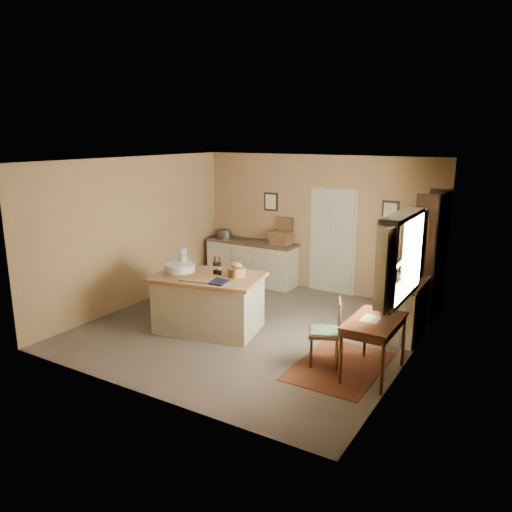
{
  "coord_description": "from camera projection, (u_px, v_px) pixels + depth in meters",
  "views": [
    {
      "loc": [
        3.99,
        -6.51,
        3.08
      ],
      "look_at": [
        -0.07,
        0.25,
        1.15
      ],
      "focal_mm": 35.0,
      "sensor_mm": 36.0,
      "label": 1
    }
  ],
  "objects": [
    {
      "name": "ground",
      "position": [
        252.0,
        328.0,
        8.15
      ],
      "size": [
        5.0,
        5.0,
        0.0
      ],
      "primitive_type": "plane",
      "color": "brown",
      "rests_on": "ground"
    },
    {
      "name": "wall_back",
      "position": [
        317.0,
        224.0,
        9.91
      ],
      "size": [
        5.0,
        0.1,
        2.7
      ],
      "primitive_type": "cube",
      "color": "#95744D",
      "rests_on": "ground"
    },
    {
      "name": "wall_front",
      "position": [
        139.0,
        288.0,
        5.75
      ],
      "size": [
        5.0,
        0.1,
        2.7
      ],
      "primitive_type": "cube",
      "color": "#95744D",
      "rests_on": "ground"
    },
    {
      "name": "wall_left",
      "position": [
        135.0,
        232.0,
        9.08
      ],
      "size": [
        0.1,
        5.0,
        2.7
      ],
      "primitive_type": "cube",
      "color": "#95744D",
      "rests_on": "ground"
    },
    {
      "name": "wall_right",
      "position": [
        413.0,
        269.0,
        6.58
      ],
      "size": [
        0.1,
        5.0,
        2.7
      ],
      "primitive_type": "cube",
      "color": "#95744D",
      "rests_on": "ground"
    },
    {
      "name": "ceiling",
      "position": [
        252.0,
        160.0,
        7.51
      ],
      "size": [
        5.0,
        5.0,
        0.0
      ],
      "primitive_type": "plane",
      "color": "silver",
      "rests_on": "wall_back"
    },
    {
      "name": "door",
      "position": [
        333.0,
        240.0,
        9.78
      ],
      "size": [
        0.97,
        0.06,
        2.11
      ],
      "primitive_type": "cube",
      "color": "#B7BA9E",
      "rests_on": "ground"
    },
    {
      "name": "framed_prints",
      "position": [
        327.0,
        206.0,
        9.71
      ],
      "size": [
        2.82,
        0.02,
        0.38
      ],
      "color": "black",
      "rests_on": "ground"
    },
    {
      "name": "window",
      "position": [
        404.0,
        257.0,
        6.41
      ],
      "size": [
        0.25,
        1.99,
        1.12
      ],
      "color": "beige",
      "rests_on": "ground"
    },
    {
      "name": "work_island",
      "position": [
        208.0,
        301.0,
        7.99
      ],
      "size": [
        1.87,
        1.42,
        1.2
      ],
      "rotation": [
        0.0,
        0.0,
        0.21
      ],
      "color": "beige",
      "rests_on": "ground"
    },
    {
      "name": "sideboard",
      "position": [
        252.0,
        261.0,
        10.54
      ],
      "size": [
        1.98,
        0.56,
        1.18
      ],
      "color": "beige",
      "rests_on": "ground"
    },
    {
      "name": "rug",
      "position": [
        339.0,
        366.0,
        6.81
      ],
      "size": [
        1.12,
        1.61,
        0.01
      ],
      "primitive_type": "cube",
      "rotation": [
        0.0,
        0.0,
        -0.01
      ],
      "color": "#501F10",
      "rests_on": "ground"
    },
    {
      "name": "writing_desk",
      "position": [
        374.0,
        326.0,
        6.42
      ],
      "size": [
        0.61,
        1.01,
        0.82
      ],
      "color": "#381C0D",
      "rests_on": "ground"
    },
    {
      "name": "desk_chair",
      "position": [
        324.0,
        333.0,
        6.79
      ],
      "size": [
        0.56,
        0.56,
        0.91
      ],
      "primitive_type": null,
      "rotation": [
        0.0,
        0.0,
        0.41
      ],
      "color": "black",
      "rests_on": "ground"
    },
    {
      "name": "right_cabinet",
      "position": [
        404.0,
        309.0,
        7.7
      ],
      "size": [
        0.56,
        1.0,
        0.99
      ],
      "color": "beige",
      "rests_on": "ground"
    },
    {
      "name": "shelving_unit",
      "position": [
        433.0,
        256.0,
        8.38
      ],
      "size": [
        0.37,
        0.98,
        2.17
      ],
      "color": "black",
      "rests_on": "ground"
    }
  ]
}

